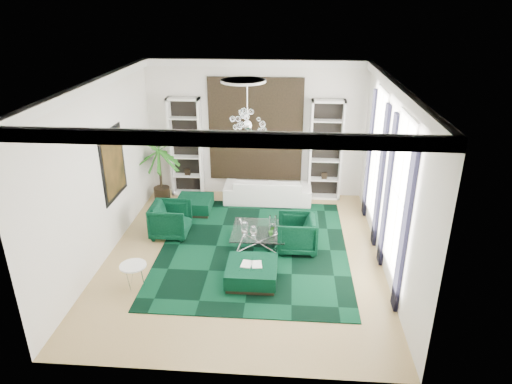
# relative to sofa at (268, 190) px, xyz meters

# --- Properties ---
(floor) EXTENTS (6.00, 7.00, 0.02)m
(floor) POSITION_rel_sofa_xyz_m (-0.38, -2.91, -0.36)
(floor) COLOR tan
(floor) RESTS_ON ground
(ceiling) EXTENTS (6.00, 7.00, 0.02)m
(ceiling) POSITION_rel_sofa_xyz_m (-0.38, -2.91, 3.46)
(ceiling) COLOR white
(ceiling) RESTS_ON ground
(wall_back) EXTENTS (6.00, 0.02, 3.80)m
(wall_back) POSITION_rel_sofa_xyz_m (-0.38, 0.60, 1.55)
(wall_back) COLOR silver
(wall_back) RESTS_ON ground
(wall_front) EXTENTS (6.00, 0.02, 3.80)m
(wall_front) POSITION_rel_sofa_xyz_m (-0.38, -6.42, 1.55)
(wall_front) COLOR silver
(wall_front) RESTS_ON ground
(wall_left) EXTENTS (0.02, 7.00, 3.80)m
(wall_left) POSITION_rel_sofa_xyz_m (-3.39, -2.91, 1.55)
(wall_left) COLOR silver
(wall_left) RESTS_ON ground
(wall_right) EXTENTS (0.02, 7.00, 3.80)m
(wall_right) POSITION_rel_sofa_xyz_m (2.63, -2.91, 1.55)
(wall_right) COLOR silver
(wall_right) RESTS_ON ground
(crown_molding) EXTENTS (6.00, 7.00, 0.18)m
(crown_molding) POSITION_rel_sofa_xyz_m (-0.38, -2.91, 3.35)
(crown_molding) COLOR white
(crown_molding) RESTS_ON ceiling
(ceiling_medallion) EXTENTS (0.90, 0.90, 0.05)m
(ceiling_medallion) POSITION_rel_sofa_xyz_m (-0.38, -2.61, 3.42)
(ceiling_medallion) COLOR white
(ceiling_medallion) RESTS_ON ceiling
(tapestry) EXTENTS (2.50, 0.06, 2.80)m
(tapestry) POSITION_rel_sofa_xyz_m (-0.38, 0.55, 1.55)
(tapestry) COLOR black
(tapestry) RESTS_ON wall_back
(shelving_left) EXTENTS (0.90, 0.38, 2.80)m
(shelving_left) POSITION_rel_sofa_xyz_m (-2.33, 0.40, 1.05)
(shelving_left) COLOR white
(shelving_left) RESTS_ON floor
(shelving_right) EXTENTS (0.90, 0.38, 2.80)m
(shelving_right) POSITION_rel_sofa_xyz_m (1.57, 0.40, 1.05)
(shelving_right) COLOR white
(shelving_right) RESTS_ON floor
(painting) EXTENTS (0.04, 1.30, 1.60)m
(painting) POSITION_rel_sofa_xyz_m (-3.35, -2.31, 1.50)
(painting) COLOR black
(painting) RESTS_ON wall_left
(window_near) EXTENTS (0.03, 1.10, 2.90)m
(window_near) POSITION_rel_sofa_xyz_m (2.61, -3.81, 1.55)
(window_near) COLOR white
(window_near) RESTS_ON wall_right
(curtain_near_a) EXTENTS (0.07, 0.30, 3.25)m
(curtain_near_a) POSITION_rel_sofa_xyz_m (2.58, -4.59, 1.30)
(curtain_near_a) COLOR black
(curtain_near_a) RESTS_ON floor
(curtain_near_b) EXTENTS (0.07, 0.30, 3.25)m
(curtain_near_b) POSITION_rel_sofa_xyz_m (2.58, -3.03, 1.30)
(curtain_near_b) COLOR black
(curtain_near_b) RESTS_ON floor
(window_far) EXTENTS (0.03, 1.10, 2.90)m
(window_far) POSITION_rel_sofa_xyz_m (2.61, -1.41, 1.55)
(window_far) COLOR white
(window_far) RESTS_ON wall_right
(curtain_far_a) EXTENTS (0.07, 0.30, 3.25)m
(curtain_far_a) POSITION_rel_sofa_xyz_m (2.58, -2.19, 1.30)
(curtain_far_a) COLOR black
(curtain_far_a) RESTS_ON floor
(curtain_far_b) EXTENTS (0.07, 0.30, 3.25)m
(curtain_far_b) POSITION_rel_sofa_xyz_m (2.58, -0.63, 1.30)
(curtain_far_b) COLOR black
(curtain_far_b) RESTS_ON floor
(rug) EXTENTS (4.20, 5.00, 0.02)m
(rug) POSITION_rel_sofa_xyz_m (-0.18, -2.61, -0.34)
(rug) COLOR black
(rug) RESTS_ON floor
(sofa) EXTENTS (2.39, 0.94, 0.70)m
(sofa) POSITION_rel_sofa_xyz_m (0.00, 0.00, 0.00)
(sofa) COLOR white
(sofa) RESTS_ON floor
(armchair_left) EXTENTS (0.89, 0.87, 0.81)m
(armchair_left) POSITION_rel_sofa_xyz_m (-2.20, -2.14, 0.06)
(armchair_left) COLOR black
(armchair_left) RESTS_ON floor
(armchair_right) EXTENTS (0.89, 0.87, 0.81)m
(armchair_right) POSITION_rel_sofa_xyz_m (0.79, -2.59, 0.06)
(armchair_right) COLOR black
(armchair_right) RESTS_ON floor
(coffee_table) EXTENTS (1.20, 1.20, 0.41)m
(coffee_table) POSITION_rel_sofa_xyz_m (-0.08, -2.50, -0.14)
(coffee_table) COLOR white
(coffee_table) RESTS_ON floor
(ottoman_side) EXTENTS (0.90, 0.90, 0.40)m
(ottoman_side) POSITION_rel_sofa_xyz_m (-1.90, -0.83, -0.15)
(ottoman_side) COLOR black
(ottoman_side) RESTS_ON floor
(ottoman_front) EXTENTS (1.00, 1.00, 0.40)m
(ottoman_front) POSITION_rel_sofa_xyz_m (-0.11, -3.95, -0.15)
(ottoman_front) COLOR black
(ottoman_front) RESTS_ON floor
(book) EXTENTS (0.42, 0.28, 0.03)m
(book) POSITION_rel_sofa_xyz_m (-0.11, -3.95, 0.07)
(book) COLOR white
(book) RESTS_ON ottoman_front
(side_table) EXTENTS (0.52, 0.52, 0.50)m
(side_table) POSITION_rel_sofa_xyz_m (-2.40, -4.32, -0.10)
(side_table) COLOR white
(side_table) RESTS_ON floor
(palm) EXTENTS (1.50, 1.50, 2.40)m
(palm) POSITION_rel_sofa_xyz_m (-2.96, -0.18, 0.85)
(palm) COLOR #226919
(palm) RESTS_ON floor
(chandelier) EXTENTS (0.80, 0.80, 0.72)m
(chandelier) POSITION_rel_sofa_xyz_m (-0.32, -2.50, 2.50)
(chandelier) COLOR white
(chandelier) RESTS_ON ceiling
(table_plant) EXTENTS (0.13, 0.11, 0.24)m
(table_plant) POSITION_rel_sofa_xyz_m (0.22, -2.75, 0.18)
(table_plant) COLOR #226919
(table_plant) RESTS_ON coffee_table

